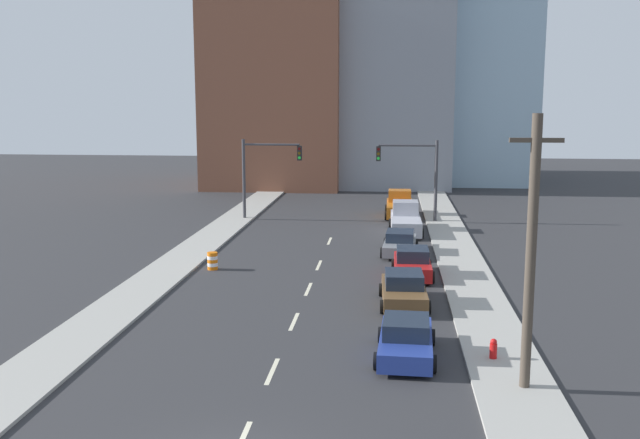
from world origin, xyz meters
TOP-DOWN VIEW (x-y plane):
  - sidewalk_left at (-7.93, 45.20)m, footprint 2.69×90.41m
  - sidewalk_right at (7.93, 45.20)m, footprint 2.69×90.41m
  - lane_stripe_at_7m at (0.00, 7.06)m, footprint 0.16×2.40m
  - lane_stripe_at_13m at (0.00, 12.58)m, footprint 0.16×2.40m
  - lane_stripe_at_18m at (0.00, 17.75)m, footprint 0.16×2.40m
  - lane_stripe_at_23m at (0.00, 22.87)m, footprint 0.16×2.40m
  - lane_stripe_at_30m at (0.00, 29.82)m, footprint 0.16×2.40m
  - building_brick_left at (-8.29, 61.69)m, footprint 14.00×16.00m
  - building_office_center at (4.01, 65.69)m, footprint 12.00×20.00m
  - building_glass_right at (12.71, 69.69)m, footprint 13.00×20.00m
  - traffic_signal_left at (-5.96, 37.83)m, footprint 4.60×0.35m
  - traffic_signal_right at (5.97, 37.83)m, footprint 4.60×0.35m
  - utility_pole_right_near at (8.21, 6.28)m, footprint 1.60×0.32m
  - traffic_barrel at (-5.64, 21.31)m, footprint 0.56×0.56m
  - fire_hydrant at (7.57, 8.73)m, footprint 0.26×0.26m
  - sedan_blue at (4.53, 8.89)m, footprint 2.25×4.53m
  - sedan_brown at (4.56, 15.52)m, footprint 2.28×4.54m
  - sedan_red at (5.09, 20.81)m, footprint 2.15×4.35m
  - sedan_gray at (4.52, 26.48)m, footprint 2.31×4.90m
  - pickup_truck_silver at (4.99, 33.50)m, footprint 2.32×6.25m
  - pickup_truck_orange at (4.65, 40.30)m, footprint 2.30×5.41m

SIDE VIEW (x-z plane):
  - lane_stripe_at_7m at x=0.00m, z-range 0.00..0.01m
  - lane_stripe_at_13m at x=0.00m, z-range 0.00..0.01m
  - lane_stripe_at_18m at x=0.00m, z-range 0.00..0.01m
  - lane_stripe_at_23m at x=0.00m, z-range 0.00..0.01m
  - lane_stripe_at_30m at x=0.00m, z-range 0.00..0.01m
  - sidewalk_left at x=-7.93m, z-range 0.00..0.13m
  - sidewalk_right at x=7.93m, z-range 0.00..0.13m
  - fire_hydrant at x=7.57m, z-range 0.00..0.83m
  - traffic_barrel at x=-5.64m, z-range 0.00..0.95m
  - sedan_gray at x=4.52m, z-range -0.06..1.31m
  - sedan_blue at x=4.53m, z-range -0.06..1.36m
  - sedan_brown at x=4.56m, z-range -0.07..1.43m
  - sedan_red at x=5.09m, z-range -0.07..1.44m
  - pickup_truck_orange at x=4.65m, z-range -0.19..1.85m
  - pickup_truck_silver at x=4.99m, z-range -0.20..1.89m
  - traffic_signal_left at x=-5.96m, z-range 0.94..7.10m
  - traffic_signal_right at x=5.97m, z-range 0.94..7.10m
  - utility_pole_right_near at x=8.21m, z-range 0.12..8.81m
  - building_brick_left at x=-8.29m, z-range 0.00..19.99m
  - building_office_center at x=4.01m, z-range 0.00..26.27m
  - building_glass_right at x=12.71m, z-range 0.00..31.11m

